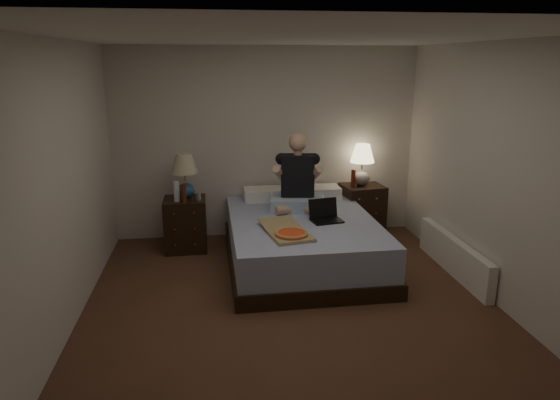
{
  "coord_description": "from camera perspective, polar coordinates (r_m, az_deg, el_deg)",
  "views": [
    {
      "loc": [
        -0.71,
        -4.27,
        2.32
      ],
      "look_at": [
        0.0,
        0.9,
        0.85
      ],
      "focal_mm": 32.0,
      "sensor_mm": 36.0,
      "label": 1
    }
  ],
  "objects": [
    {
      "name": "wall_front",
      "position": [
        2.39,
        10.5,
        -11.1
      ],
      "size": [
        4.0,
        0.0,
        2.5
      ],
      "primitive_type": "cube",
      "rotation": [
        -1.57,
        0.0,
        0.0
      ],
      "color": "silver",
      "rests_on": "ground"
    },
    {
      "name": "nightstand_right",
      "position": [
        6.91,
        9.31,
        -1.09
      ],
      "size": [
        0.59,
        0.54,
        0.69
      ],
      "primitive_type": "cube",
      "rotation": [
        0.0,
        0.0,
        0.14
      ],
      "color": "black",
      "rests_on": "floor"
    },
    {
      "name": "soda_can",
      "position": [
        6.15,
        -9.31,
        0.39
      ],
      "size": [
        0.07,
        0.07,
        0.1
      ],
      "primitive_type": "cylinder",
      "color": "#B1B1AC",
      "rests_on": "nightstand_left"
    },
    {
      "name": "ceiling",
      "position": [
        4.33,
        1.7,
        18.13
      ],
      "size": [
        4.0,
        4.5,
        0.0
      ],
      "primitive_type": "cube",
      "rotation": [
        3.14,
        0.0,
        0.0
      ],
      "color": "white",
      "rests_on": "ground"
    },
    {
      "name": "pizza_box",
      "position": [
        5.14,
        1.31,
        -3.95
      ],
      "size": [
        0.54,
        0.82,
        0.08
      ],
      "primitive_type": null,
      "rotation": [
        0.0,
        0.0,
        0.19
      ],
      "color": "tan",
      "rests_on": "bed"
    },
    {
      "name": "wall_right",
      "position": [
        5.16,
        24.06,
        2.41
      ],
      "size": [
        0.0,
        4.5,
        2.5
      ],
      "primitive_type": "cube",
      "rotation": [
        1.57,
        0.0,
        -1.57
      ],
      "color": "silver",
      "rests_on": "ground"
    },
    {
      "name": "beer_bottle_right",
      "position": [
        6.7,
        8.37,
        2.48
      ],
      "size": [
        0.06,
        0.06,
        0.23
      ],
      "primitive_type": "cylinder",
      "color": "#611D0D",
      "rests_on": "nightstand_right"
    },
    {
      "name": "wall_back",
      "position": [
        6.64,
        -1.59,
        6.46
      ],
      "size": [
        4.0,
        0.0,
        2.5
      ],
      "primitive_type": "cube",
      "rotation": [
        1.57,
        0.0,
        0.0
      ],
      "color": "silver",
      "rests_on": "ground"
    },
    {
      "name": "beer_bottle_left",
      "position": [
        6.06,
        -10.94,
        0.72
      ],
      "size": [
        0.06,
        0.06,
        0.23
      ],
      "primitive_type": "cylinder",
      "color": "#51220B",
      "rests_on": "nightstand_left"
    },
    {
      "name": "radiator",
      "position": [
        5.95,
        19.23,
        -6.05
      ],
      "size": [
        0.1,
        1.6,
        0.4
      ],
      "primitive_type": "cube",
      "color": "white",
      "rests_on": "floor"
    },
    {
      "name": "laptop",
      "position": [
        5.65,
        5.39,
        -1.31
      ],
      "size": [
        0.39,
        0.34,
        0.24
      ],
      "primitive_type": null,
      "rotation": [
        0.0,
        0.0,
        0.18
      ],
      "color": "black",
      "rests_on": "bed"
    },
    {
      "name": "lamp_right",
      "position": [
        6.75,
        9.36,
        3.98
      ],
      "size": [
        0.4,
        0.4,
        0.56
      ],
      "primitive_type": null,
      "rotation": [
        0.0,
        0.0,
        0.3
      ],
      "color": "gray",
      "rests_on": "nightstand_right"
    },
    {
      "name": "water_bottle",
      "position": [
        6.14,
        -11.74,
        0.97
      ],
      "size": [
        0.07,
        0.07,
        0.25
      ],
      "primitive_type": "cylinder",
      "color": "white",
      "rests_on": "nightstand_left"
    },
    {
      "name": "wall_left",
      "position": [
        4.58,
        -23.94,
        0.88
      ],
      "size": [
        0.0,
        4.5,
        2.5
      ],
      "primitive_type": "cube",
      "rotation": [
        1.57,
        0.0,
        1.57
      ],
      "color": "silver",
      "rests_on": "ground"
    },
    {
      "name": "nightstand_left",
      "position": [
        6.37,
        -10.73,
        -2.74
      ],
      "size": [
        0.51,
        0.46,
        0.66
      ],
      "primitive_type": "cube",
      "rotation": [
        0.0,
        0.0,
        0.0
      ],
      "color": "black",
      "rests_on": "floor"
    },
    {
      "name": "bed",
      "position": [
        5.86,
        2.54,
        -4.72
      ],
      "size": [
        1.67,
        2.21,
        0.55
      ],
      "primitive_type": "cube",
      "rotation": [
        0.0,
        0.0,
        0.01
      ],
      "color": "#5167A3",
      "rests_on": "floor"
    },
    {
      "name": "floor",
      "position": [
        4.91,
        1.46,
        -12.47
      ],
      "size": [
        4.0,
        4.5,
        0.0
      ],
      "primitive_type": "cube",
      "color": "brown",
      "rests_on": "ground"
    },
    {
      "name": "lamp_left",
      "position": [
        6.23,
        -10.82,
        2.7
      ],
      "size": [
        0.39,
        0.39,
        0.56
      ],
      "primitive_type": null,
      "rotation": [
        0.0,
        0.0,
        -0.25
      ],
      "color": "navy",
      "rests_on": "nightstand_left"
    },
    {
      "name": "person",
      "position": [
        6.01,
        2.04,
        3.18
      ],
      "size": [
        0.73,
        0.61,
        0.93
      ],
      "primitive_type": null,
      "rotation": [
        0.0,
        0.0,
        -0.15
      ],
      "color": "black",
      "rests_on": "bed"
    }
  ]
}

